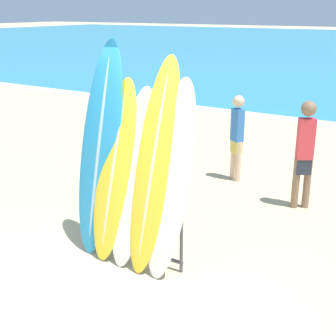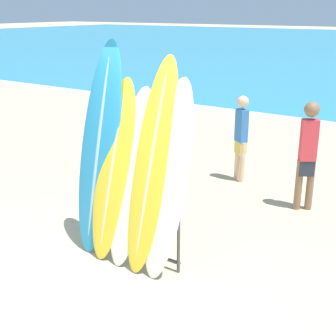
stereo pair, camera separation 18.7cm
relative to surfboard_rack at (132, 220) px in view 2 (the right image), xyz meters
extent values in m
plane|color=#CCB789|center=(0.24, -0.74, -0.49)|extent=(160.00, 160.00, 0.00)
cylinder|color=#47474C|center=(-0.68, 0.00, -0.03)|extent=(0.04, 0.04, 0.92)
cylinder|color=#47474C|center=(0.68, 0.00, -0.03)|extent=(0.04, 0.04, 0.92)
cylinder|color=#47474C|center=(0.00, 0.00, 0.40)|extent=(1.40, 0.04, 0.04)
cylinder|color=#47474C|center=(0.00, 0.00, -0.37)|extent=(1.40, 0.04, 0.04)
ellipsoid|color=teal|center=(-0.53, 0.07, 0.81)|extent=(0.58, 0.70, 2.61)
ellipsoid|color=#98BACC|center=(-0.53, 0.07, 0.81)|extent=(0.10, 0.68, 2.51)
ellipsoid|color=yellow|center=(-0.27, 0.02, 0.60)|extent=(0.52, 0.73, 2.18)
ellipsoid|color=beige|center=(-0.27, 0.02, 0.60)|extent=(0.09, 0.71, 2.09)
ellipsoid|color=silver|center=(0.00, 0.02, 0.56)|extent=(0.50, 0.70, 2.09)
ellipsoid|color=silver|center=(0.00, 0.02, 0.56)|extent=(0.09, 0.68, 2.01)
ellipsoid|color=yellow|center=(0.28, 0.06, 0.74)|extent=(0.51, 0.83, 2.46)
ellipsoid|color=beige|center=(0.28, 0.06, 0.74)|extent=(0.09, 0.81, 2.37)
ellipsoid|color=silver|center=(0.51, 0.04, 0.63)|extent=(0.51, 0.72, 2.23)
ellipsoid|color=silver|center=(0.51, 0.04, 0.63)|extent=(0.09, 0.70, 2.15)
cylinder|color=#846047|center=(1.36, 2.66, -0.09)|extent=(0.11, 0.11, 0.79)
cylinder|color=#846047|center=(1.21, 2.57, -0.09)|extent=(0.11, 0.11, 0.79)
cube|color=#282D38|center=(1.28, 2.61, 0.18)|extent=(0.26, 0.23, 0.24)
cube|color=#DB3842|center=(1.28, 2.61, 0.61)|extent=(0.29, 0.26, 0.62)
sphere|color=#846047|center=(1.28, 2.61, 1.07)|extent=(0.22, 0.22, 0.22)
cylinder|color=#A87A5B|center=(-1.90, 2.32, -0.08)|extent=(0.11, 0.11, 0.82)
cylinder|color=#A87A5B|center=(-1.97, 2.49, -0.08)|extent=(0.11, 0.11, 0.82)
cube|color=#CC4C3D|center=(-1.94, 2.41, 0.21)|extent=(0.22, 0.27, 0.25)
cube|color=#3370BC|center=(-1.94, 2.41, 0.65)|extent=(0.24, 0.29, 0.64)
sphere|color=#A87A5B|center=(-1.94, 2.41, 1.12)|extent=(0.23, 0.23, 0.23)
cylinder|color=beige|center=(-0.02, 3.18, -0.13)|extent=(0.10, 0.10, 0.73)
cylinder|color=beige|center=(-0.15, 3.27, -0.13)|extent=(0.10, 0.10, 0.73)
cube|color=gold|center=(-0.09, 3.23, 0.13)|extent=(0.24, 0.22, 0.22)
cube|color=#3370BC|center=(-0.09, 3.23, 0.52)|extent=(0.26, 0.24, 0.57)
sphere|color=beige|center=(-0.09, 3.23, 0.94)|extent=(0.21, 0.21, 0.21)
camera|label=1|loc=(3.10, -4.16, 2.45)|focal=50.00mm
camera|label=2|loc=(3.26, -4.06, 2.45)|focal=50.00mm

